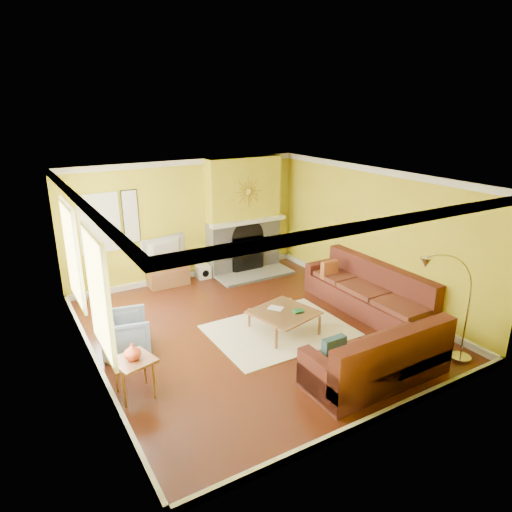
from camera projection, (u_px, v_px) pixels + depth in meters
floor at (254, 329)px, 8.21m from camera, size 5.50×6.00×0.02m
ceiling at (254, 178)px, 7.34m from camera, size 5.50×6.00×0.02m
wall_back at (187, 221)px, 10.24m from camera, size 5.50×0.02×2.70m
wall_front at (384, 330)px, 5.32m from camera, size 5.50×0.02×2.70m
wall_left at (86, 290)px, 6.45m from camera, size 0.02×6.00×2.70m
wall_right at (373, 235)px, 9.11m from camera, size 0.02×6.00×2.70m
baseboard at (254, 326)px, 8.19m from camera, size 5.50×6.00×0.12m
crown_molding at (254, 182)px, 7.37m from camera, size 5.50×6.00×0.12m
window_left_near at (71, 254)px, 7.48m from camera, size 0.06×1.22×1.72m
window_left_far at (97, 294)px, 5.93m from camera, size 0.06×1.22×1.72m
window_back at (99, 223)px, 9.22m from camera, size 0.82×0.06×1.22m
wall_art at (131, 217)px, 9.52m from camera, size 0.34×0.04×1.14m
fireplace at (244, 215)px, 10.71m from camera, size 1.80×0.40×2.70m
mantel at (249, 222)px, 10.55m from camera, size 1.92×0.22×0.08m
hearth at (255, 275)px, 10.69m from camera, size 1.80×0.70×0.06m
sunburst at (248, 192)px, 10.33m from camera, size 0.70×0.04×0.70m
rug at (280, 330)px, 8.13m from camera, size 2.40×1.80×0.02m
sectional_sofa at (338, 309)px, 7.95m from camera, size 3.10×3.70×0.90m
coffee_table at (284, 321)px, 8.06m from camera, size 1.20×1.20×0.39m
media_console at (168, 275)px, 10.09m from camera, size 0.88×0.40×0.49m
tv at (167, 251)px, 9.91m from camera, size 1.08×0.39×0.62m
subwoofer at (203, 272)px, 10.55m from camera, size 0.30×0.30×0.30m
armchair at (125, 334)px, 7.33m from camera, size 0.88×0.86×0.68m
side_table at (135, 377)px, 6.27m from camera, size 0.62×0.62×0.56m
vase at (132, 351)px, 6.14m from camera, size 0.29×0.29×0.24m
book at (274, 310)px, 8.00m from camera, size 0.30×0.32×0.03m
arc_lamp at (447, 312)px, 6.69m from camera, size 1.23×0.36×1.90m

